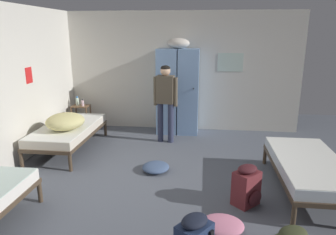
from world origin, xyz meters
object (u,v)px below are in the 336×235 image
Objects in this scene: backpack_maroon at (247,186)px; person_traveler at (165,97)px; clothes_pile_pink at (222,225)px; bed_left_rear at (68,131)px; clothes_pile_denim at (156,167)px; lotion_bottle at (83,103)px; bed_right at (309,166)px; water_bottle at (77,101)px; locker_bank at (178,90)px; shelf_unit at (81,115)px; bedding_heap at (65,121)px.

person_traveler is at bearing 120.41° from backpack_maroon.
backpack_maroon reaches higher than clothes_pile_pink.
person_traveler reaches higher than bed_left_rear.
person_traveler is 3.30× the size of clothes_pile_denim.
clothes_pile_denim is at bearing 146.56° from backpack_maroon.
lotion_bottle is 0.34× the size of clothes_pile_denim.
clothes_pile_pink is (-1.24, -1.07, -0.31)m from bed_right.
person_traveler reaches higher than water_bottle.
clothes_pile_pink is at bearing -77.06° from locker_bank.
person_traveler is (1.78, 0.67, 0.56)m from bed_left_rear.
person_traveler reaches higher than bed_right.
locker_bank is at bearing 1.46° from water_bottle.
clothes_pile_denim is (-2.23, 0.41, -0.32)m from bed_right.
clothes_pile_denim is (0.02, -1.42, -0.88)m from person_traveler.
shelf_unit is 1.57m from bedding_heap.
bed_right is 4.19m from bed_left_rear.
person_traveler is at bearing 90.73° from clothes_pile_denim.
lotion_bottle is at bearing 150.37° from bed_right.
person_traveler is 1.67m from clothes_pile_denim.
bed_right is 2.96m from person_traveler.
shelf_unit is 0.31m from lotion_bottle.
bedding_heap reaches higher than water_bottle.
shelf_unit reaches higher than bed_right.
bed_left_rear is 2.62× the size of bedding_heap.
lotion_bottle reaches higher than backpack_maroon.
shelf_unit is at bearing 102.10° from bedding_heap.
shelf_unit is at bearing 150.26° from lotion_bottle.
person_traveler is (-2.25, 1.84, 0.56)m from bed_right.
bed_left_rear is 1.98m from person_traveler.
clothes_pile_denim is at bearing 123.83° from clothes_pile_pink.
clothes_pile_pink is (2.79, -2.23, -0.31)m from bed_left_rear.
bed_left_rear is at bearing -78.86° from shelf_unit.
lotion_bottle is at bearing 99.79° from bedding_heap.
bed_left_rear reaches higher than clothes_pile_pink.
water_bottle reaches higher than bed_left_rear.
bedding_heap is (-1.89, -1.59, -0.33)m from locker_bank.
shelf_unit is 2.89m from clothes_pile_denim.
bedding_heap is 3.38m from backpack_maroon.
shelf_unit reaches higher than bed_left_rear.
locker_bank reaches higher than lotion_bottle.
bedding_heap is at bearing -77.90° from shelf_unit.
shelf_unit is at bearing 130.96° from clothes_pile_pink.
water_bottle reaches higher than shelf_unit.
shelf_unit is 4.45m from backpack_maroon.
water_bottle is (-0.08, 0.02, 0.32)m from shelf_unit.
shelf_unit is 2.20m from person_traveler.
backpack_maroon is (1.16, -2.98, -0.71)m from locker_bank.
shelf_unit is 1.12× the size of clothes_pile_pink.
bedding_heap is 3.42m from clothes_pile_pink.
clothes_pile_denim is 1.78m from clothes_pile_pink.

